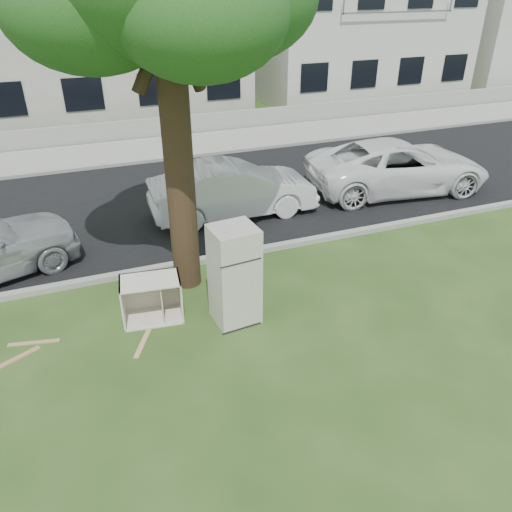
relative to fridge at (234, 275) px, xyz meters
name	(u,v)px	position (x,y,z in m)	size (l,w,h in m)	color
ground	(235,328)	(-0.11, -0.28, -0.92)	(120.00, 120.00, 0.00)	#264318
road	(165,203)	(-0.11, 5.72, -0.92)	(120.00, 7.00, 0.01)	black
kerb_near	(199,263)	(-0.11, 2.17, -0.92)	(120.00, 0.18, 0.12)	gray
kerb_far	(143,163)	(-0.11, 9.27, -0.92)	(120.00, 0.18, 0.12)	gray
sidewalk	(136,151)	(-0.11, 10.72, -0.92)	(120.00, 2.80, 0.01)	gray
low_wall	(128,130)	(-0.11, 12.32, -0.57)	(120.00, 0.15, 0.70)	gray
townhouse_center	(101,22)	(-0.11, 17.22, 2.80)	(11.22, 8.16, 7.44)	beige
townhouse_right	(347,22)	(11.89, 17.22, 2.50)	(10.20, 8.16, 6.84)	beige
fridge	(234,275)	(0.00, 0.00, 0.00)	(0.76, 0.70, 1.84)	beige
cabinet	(152,299)	(-1.40, 0.54, -0.51)	(1.05, 0.65, 0.82)	white
plank_a	(3,365)	(-3.91, 0.11, -0.91)	(1.23, 0.10, 0.02)	#AB7D52
plank_b	(34,343)	(-3.45, 0.54, -0.91)	(0.85, 0.08, 0.02)	#A48C56
plank_c	(143,343)	(-1.71, -0.12, -0.91)	(0.79, 0.09, 0.02)	tan
car_center	(233,190)	(1.42, 4.31, -0.22)	(1.48, 4.24, 1.40)	silver
car_right	(398,166)	(6.38, 4.29, -0.20)	(2.39, 5.18, 1.44)	white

